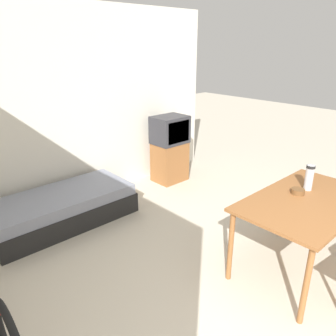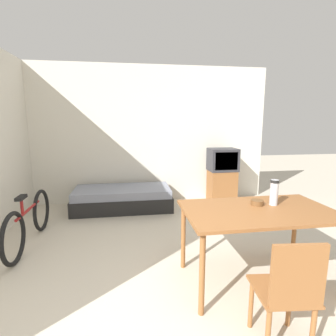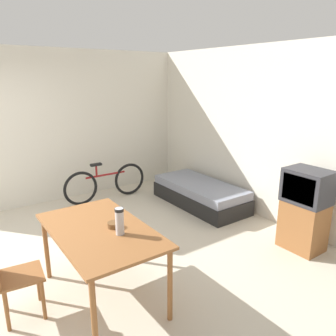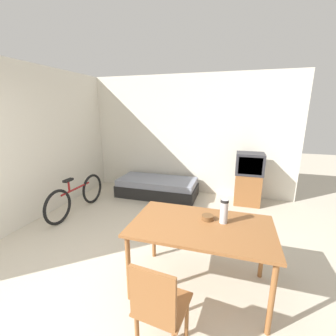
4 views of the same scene
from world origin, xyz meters
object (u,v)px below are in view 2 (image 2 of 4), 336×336
Objects in this scene: dining_table at (258,217)px; mate_bowl at (257,203)px; daybed at (123,199)px; thermos_flask at (274,191)px; wooden_chair at (288,290)px; tv at (222,175)px; bicycle at (29,222)px.

mate_bowl is at bearing 69.90° from dining_table.
daybed is 6.78× the size of thermos_flask.
daybed is at bearing 118.86° from dining_table.
dining_table is at bearing -152.67° from thermos_flask.
thermos_flask reaches higher than wooden_chair.
bicycle is at bearing -156.67° from tv.
thermos_flask reaches higher than dining_table.
mate_bowl reaches higher than bicycle.
tv is 3.50m from wooden_chair.
tv is at bearing 77.14° from dining_table.
wooden_chair reaches higher than dining_table.
bicycle reaches higher than daybed.
bicycle is at bearing 139.27° from wooden_chair.
bicycle is 2.87m from mate_bowl.
bicycle is (-1.20, -1.26, 0.12)m from daybed.
dining_table is 0.92× the size of bicycle.
tv is 1.25× the size of wooden_chair.
tv is 3.45m from bicycle.
dining_table is at bearing -110.10° from mate_bowl.
bicycle is at bearing 154.52° from dining_table.
thermos_flask is (-0.37, -2.47, 0.36)m from tv.
daybed is 13.93× the size of mate_bowl.
thermos_flask is at bearing -6.33° from mate_bowl.
dining_table is (1.37, -2.49, 0.50)m from daybed.
tv is 8.49× the size of mate_bowl.
wooden_chair is 6.79× the size of mate_bowl.
wooden_chair is at bearing -102.97° from tv.
tv reaches higher than daybed.
tv is at bearing 81.41° from thermos_flask.
tv is 0.75× the size of dining_table.
thermos_flask is at bearing -21.76° from bicycle.
daybed is at bearing 109.59° from wooden_chair.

